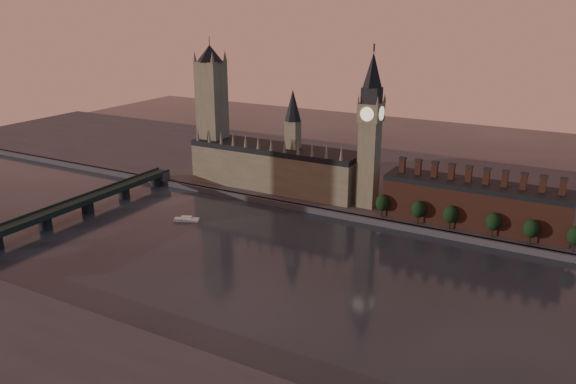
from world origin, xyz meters
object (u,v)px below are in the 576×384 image
object	(u,v)px
victoria_tower	(212,108)
westminster_bridge	(63,211)
river_boat	(187,219)
big_ben	(370,129)

from	to	relation	value
victoria_tower	westminster_bridge	world-z (taller)	victoria_tower
westminster_bridge	river_boat	world-z (taller)	westminster_bridge
big_ben	westminster_bridge	distance (m)	205.83
big_ben	westminster_bridge	xyz separation A→B (m)	(-165.00, -112.70, -49.39)
westminster_bridge	river_boat	bearing A→B (deg)	29.60
big_ben	river_boat	xyz separation A→B (m)	(-96.01, -73.51, -55.60)
big_ben	westminster_bridge	size ratio (longest dim) A/B	0.54
victoria_tower	river_boat	size ratio (longest dim) A/B	6.52
victoria_tower	river_boat	world-z (taller)	victoria_tower
victoria_tower	big_ben	xyz separation A→B (m)	(130.00, -5.00, -2.26)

